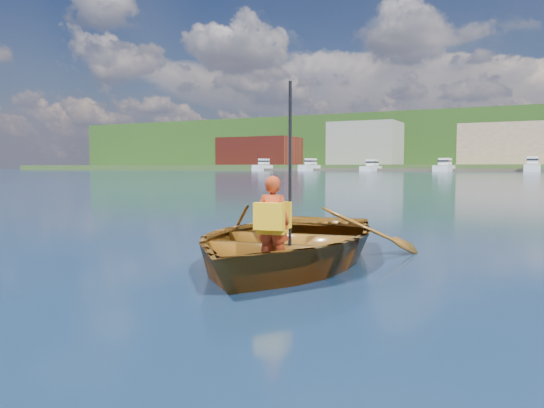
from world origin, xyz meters
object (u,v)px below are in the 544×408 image
(marina_yachts, at_px, (482,166))
(dock, at_px, (541,170))
(rowboat, at_px, (286,240))
(child_paddler, at_px, (273,221))

(marina_yachts, bearing_deg, dock, 18.51)
(rowboat, relative_size, dock, 0.03)
(child_paddler, xyz_separation_m, marina_yachts, (-10.75, 145.08, 0.73))
(rowboat, relative_size, marina_yachts, 0.03)
(rowboat, xyz_separation_m, marina_yachts, (-10.50, 144.20, 1.08))
(dock, xyz_separation_m, marina_yachts, (-13.99, -4.68, 0.98))
(child_paddler, bearing_deg, marina_yachts, 94.24)
(rowboat, distance_m, marina_yachts, 144.59)
(dock, bearing_deg, rowboat, -91.34)
(child_paddler, bearing_deg, dock, 88.76)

